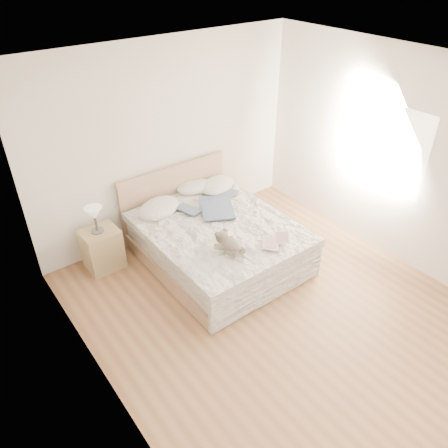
{
  "coord_description": "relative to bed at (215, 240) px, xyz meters",
  "views": [
    {
      "loc": [
        -2.74,
        -2.63,
        3.69
      ],
      "look_at": [
        0.04,
        1.05,
        0.62
      ],
      "focal_mm": 35.0,
      "sensor_mm": 36.0,
      "label": 1
    }
  ],
  "objects": [
    {
      "name": "blouse",
      "position": [
        0.2,
        0.22,
        0.32
      ],
      "size": [
        0.92,
        0.94,
        0.03
      ],
      "primitive_type": null,
      "rotation": [
        0.0,
        0.0,
        -0.49
      ],
      "color": "#364562",
      "rests_on": "bed"
    },
    {
      "name": "table_lamp",
      "position": [
        -1.28,
        0.76,
        0.51
      ],
      "size": [
        0.23,
        0.23,
        0.35
      ],
      "color": "#524C47",
      "rests_on": "nightstand"
    },
    {
      "name": "window",
      "position": [
        1.99,
        -0.89,
        1.14
      ],
      "size": [
        0.02,
        1.3,
        1.1
      ],
      "primitive_type": "cube",
      "color": "white",
      "rests_on": "wall_right"
    },
    {
      "name": "wall_right",
      "position": [
        2.0,
        -1.19,
        1.04
      ],
      "size": [
        0.02,
        4.5,
        2.7
      ],
      "primitive_type": "cube",
      "color": "silver",
      "rests_on": "ground"
    },
    {
      "name": "ceiling",
      "position": [
        0.0,
        -1.19,
        2.39
      ],
      "size": [
        4.0,
        4.5,
        0.0
      ],
      "primitive_type": "cube",
      "color": "white",
      "rests_on": "ground"
    },
    {
      "name": "childrens_book",
      "position": [
        0.31,
        -0.82,
        0.32
      ],
      "size": [
        0.47,
        0.46,
        0.03
      ],
      "primitive_type": "cube",
      "rotation": [
        0.0,
        0.0,
        -0.72
      ],
      "color": "beige",
      "rests_on": "bed"
    },
    {
      "name": "photo_book",
      "position": [
        -0.52,
        0.56,
        0.32
      ],
      "size": [
        0.42,
        0.36,
        0.03
      ],
      "primitive_type": "cube",
      "rotation": [
        0.0,
        0.0,
        0.38
      ],
      "color": "silver",
      "rests_on": "bed"
    },
    {
      "name": "bed",
      "position": [
        0.0,
        0.0,
        0.0
      ],
      "size": [
        1.72,
        2.14,
        1.0
      ],
      "color": "tan",
      "rests_on": "floor"
    },
    {
      "name": "teddy_bear",
      "position": [
        -0.25,
        -0.66,
        0.34
      ],
      "size": [
        0.29,
        0.38,
        0.19
      ],
      "primitive_type": null,
      "rotation": [
        0.0,
        0.0,
        0.08
      ],
      "color": "#6C6251",
      "rests_on": "bed"
    },
    {
      "name": "wall_left",
      "position": [
        -2.0,
        -1.19,
        1.04
      ],
      "size": [
        0.02,
        4.5,
        2.7
      ],
      "primitive_type": "cube",
      "color": "silver",
      "rests_on": "ground"
    },
    {
      "name": "pillow_right",
      "position": [
        0.56,
        0.71,
        0.33
      ],
      "size": [
        0.74,
        0.65,
        0.18
      ],
      "primitive_type": "ellipsoid",
      "rotation": [
        0.0,
        0.0,
        0.45
      ],
      "color": "silver",
      "rests_on": "bed"
    },
    {
      "name": "pillow_left",
      "position": [
        -0.44,
        0.67,
        0.33
      ],
      "size": [
        0.78,
        0.67,
        0.19
      ],
      "primitive_type": "ellipsoid",
      "rotation": [
        0.0,
        0.0,
        0.41
      ],
      "color": "white",
      "rests_on": "bed"
    },
    {
      "name": "wall_back",
      "position": [
        0.0,
        1.06,
        1.04
      ],
      "size": [
        4.0,
        0.02,
        2.7
      ],
      "primitive_type": "cube",
      "color": "silver",
      "rests_on": "ground"
    },
    {
      "name": "nightstand",
      "position": [
        -1.26,
        0.75,
        -0.03
      ],
      "size": [
        0.46,
        0.41,
        0.56
      ],
      "primitive_type": "cube",
      "rotation": [
        0.0,
        0.0,
        0.02
      ],
      "color": "#9D865C",
      "rests_on": "floor"
    },
    {
      "name": "pillow_middle",
      "position": [
        0.28,
        0.87,
        0.33
      ],
      "size": [
        0.61,
        0.48,
        0.16
      ],
      "primitive_type": "ellipsoid",
      "rotation": [
        0.0,
        0.0,
        -0.19
      ],
      "color": "white",
      "rests_on": "bed"
    },
    {
      "name": "floor",
      "position": [
        0.0,
        -1.19,
        -0.31
      ],
      "size": [
        4.0,
        4.5,
        0.0
      ],
      "primitive_type": "cube",
      "color": "brown",
      "rests_on": "ground"
    }
  ]
}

